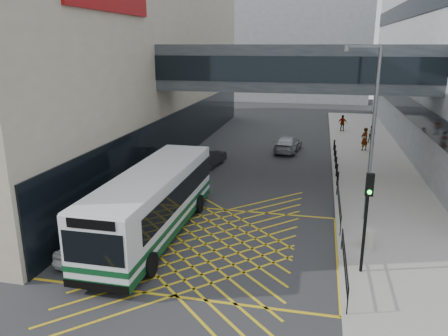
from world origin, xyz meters
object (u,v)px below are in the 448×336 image
Objects in this scene: car_white at (94,240)px; pedestrian_b at (372,134)px; traffic_light at (367,209)px; litter_bin at (369,239)px; car_silver at (288,143)px; street_lamp at (370,125)px; pedestrian_c at (343,123)px; car_dark at (209,158)px; pedestrian_a at (364,139)px; bus at (154,201)px.

car_white is 29.56m from pedestrian_b.
litter_bin is at bearing 76.09° from traffic_light.
car_silver is 5.36× the size of litter_bin.
pedestrian_c is at bearing 66.60° from street_lamp.
pedestrian_b is 0.95× the size of pedestrian_c.
traffic_light reaches higher than litter_bin.
pedestrian_b is at bearing 129.39° from pedestrian_c.
car_white is at bearing 93.87° from car_dark.
pedestrian_a is at bearing 85.87° from litter_bin.
pedestrian_a reaches higher than pedestrian_b.
car_white is at bearing -165.93° from litter_bin.
car_white is at bearing -179.23° from traffic_light.
street_lamp is (10.01, 3.75, 3.45)m from bus.
car_white reaches higher than car_dark.
car_silver is at bearing -28.79° from pedestrian_a.
street_lamp is (10.52, -8.86, 4.51)m from car_dark.
pedestrian_c reaches higher than car_dark.
bus is at bearing 81.19° from car_silver.
car_silver is at bearing -101.76° from car_white.
car_white is 26.15m from pedestrian_a.
car_white is 22.47m from car_silver.
pedestrian_c reaches higher than pedestrian_b.
car_dark is (-0.51, 12.61, -1.06)m from bus.
litter_bin is at bearing 139.33° from car_dark.
street_lamp is (11.81, 6.39, 4.47)m from car_white.
street_lamp reaches higher than car_silver.
pedestrian_a is 1.16× the size of pedestrian_c.
street_lamp is 16.70m from pedestrian_a.
car_white is at bearing 83.48° from pedestrian_c.
litter_bin is (11.83, 2.97, -0.11)m from car_white.
pedestrian_a is 3.51m from pedestrian_b.
traffic_light is 2.48× the size of pedestrian_c.
traffic_light reaches higher than pedestrian_b.
traffic_light is at bearing -130.63° from pedestrian_b.
car_white is at bearing -124.09° from bus.
car_dark is 19.02m from pedestrian_c.
street_lamp is 10.06× the size of litter_bin.
street_lamp is at bearing -131.20° from pedestrian_b.
pedestrian_a is 1.23× the size of pedestrian_b.
pedestrian_a reaches higher than car_white.
litter_bin is (0.02, -3.43, -4.58)m from street_lamp.
pedestrian_a reaches higher than pedestrian_c.
litter_bin is 23.07m from pedestrian_b.
street_lamp is at bearing 148.60° from car_dark.
pedestrian_a is (1.89, 21.92, -1.75)m from traffic_light.
litter_bin is (10.54, -12.29, -0.07)m from car_dark.
pedestrian_b reaches higher than car_silver.
bus reaches higher than pedestrian_b.
street_lamp is (0.46, 5.78, 2.29)m from traffic_light.
traffic_light is at bearing 133.21° from car_dark.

